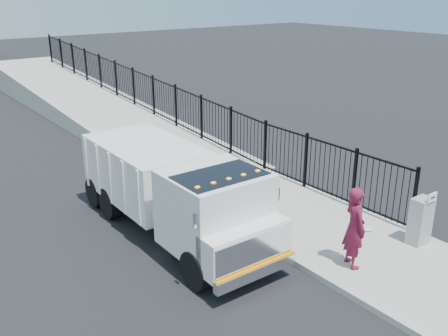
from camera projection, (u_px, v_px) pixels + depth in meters
ground at (264, 244)px, 13.16m from camera, size 120.00×120.00×0.00m
sidewalk at (372, 250)px, 12.73m from camera, size 3.55×12.00×0.12m
curb at (320, 274)px, 11.63m from camera, size 0.30×12.00×0.16m
ramp at (94, 115)px, 26.34m from camera, size 3.95×24.06×3.19m
iron_fence at (154, 108)px, 23.84m from camera, size 0.10×28.00×1.80m
truck at (175, 189)px, 13.16m from camera, size 2.38×7.06×2.41m
worker at (354, 227)px, 11.61m from camera, size 0.72×0.86×2.00m
utility_cabinet at (420, 221)px, 12.77m from camera, size 0.55×0.40×1.25m
arrow_sign at (432, 197)px, 12.35m from camera, size 0.35×0.04×0.22m
debris at (368, 229)px, 13.64m from camera, size 0.30×0.30×0.07m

